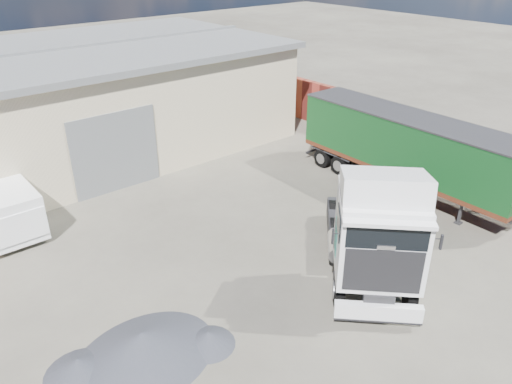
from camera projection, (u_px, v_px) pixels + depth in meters
ground at (307, 272)px, 17.08m from camera, size 120.00×120.00×0.00m
brick_boundary_wall at (379, 123)px, 27.20m from camera, size 0.35×26.00×2.50m
tractor_unit at (375, 235)px, 15.71m from camera, size 6.34×6.30×4.42m
box_trailer at (406, 145)px, 21.83m from camera, size 2.39×10.51×3.48m
panel_van at (2, 206)px, 19.19m from camera, size 1.99×4.78×1.95m
gravel_heap at (141, 347)px, 13.39m from camera, size 5.04×4.43×0.85m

